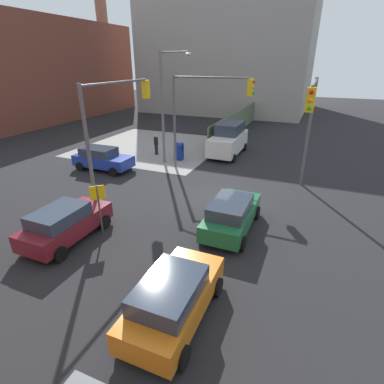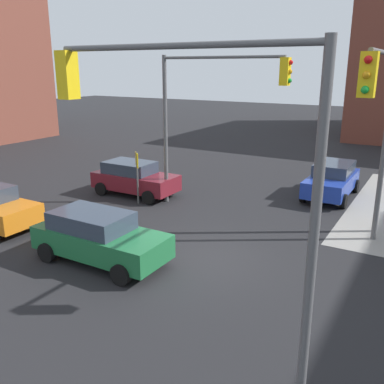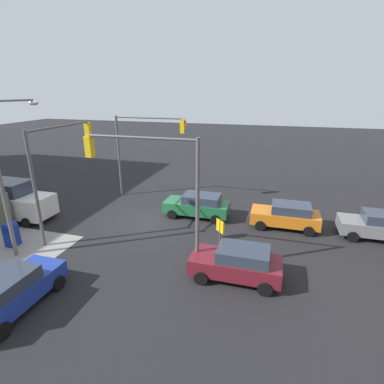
{
  "view_description": "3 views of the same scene",
  "coord_description": "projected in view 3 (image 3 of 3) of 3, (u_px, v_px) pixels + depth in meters",
  "views": [
    {
      "loc": [
        -14.87,
        -4.93,
        7.34
      ],
      "look_at": [
        -2.65,
        0.17,
        1.54
      ],
      "focal_mm": 28.0,
      "sensor_mm": 36.0,
      "label": 1
    },
    {
      "loc": [
        6.1,
        -11.28,
        6.02
      ],
      "look_at": [
        -0.79,
        0.5,
        2.01
      ],
      "focal_mm": 40.0,
      "sensor_mm": 36.0,
      "label": 2
    },
    {
      "loc": [
        -7.76,
        16.71,
        8.42
      ],
      "look_at": [
        -2.86,
        -0.27,
        2.34
      ],
      "focal_mm": 28.0,
      "sensor_mm": 36.0,
      "label": 3
    }
  ],
  "objects": [
    {
      "name": "mailbox_blue",
      "position": [
        11.0,
        233.0,
        16.79
      ],
      "size": [
        0.56,
        0.64,
        1.43
      ],
      "color": "navy",
      "rests_on": "ground"
    },
    {
      "name": "traffic_signal_se_corner",
      "position": [
        143.0,
        141.0,
        23.13
      ],
      "size": [
        5.79,
        0.36,
        6.5
      ],
      "color": "#59595B",
      "rests_on": "ground"
    },
    {
      "name": "coupe_blue",
      "position": [
        11.0,
        291.0,
        11.87
      ],
      "size": [
        2.02,
        4.27,
        1.62
      ],
      "color": "#1E389E",
      "rests_on": "ground"
    },
    {
      "name": "warning_sign_two_way",
      "position": [
        220.0,
        234.0,
        14.81
      ],
      "size": [
        0.48,
        0.48,
        2.4
      ],
      "color": "#4C4C4C",
      "rests_on": "ground"
    },
    {
      "name": "hatchback_orange",
      "position": [
        286.0,
        215.0,
        19.0
      ],
      "size": [
        4.2,
        2.02,
        1.62
      ],
      "color": "orange",
      "rests_on": "ground"
    },
    {
      "name": "hatchback_gray",
      "position": [
        380.0,
        225.0,
        17.58
      ],
      "size": [
        4.28,
        2.02,
        1.62
      ],
      "color": "slate",
      "rests_on": "ground"
    },
    {
      "name": "sedan_maroon",
      "position": [
        237.0,
        263.0,
        13.81
      ],
      "size": [
        4.15,
        2.02,
        1.62
      ],
      "color": "maroon",
      "rests_on": "ground"
    },
    {
      "name": "traffic_signal_nw_corner",
      "position": [
        152.0,
        176.0,
        13.75
      ],
      "size": [
        5.69,
        0.36,
        6.5
      ],
      "color": "#59595B",
      "rests_on": "ground"
    },
    {
      "name": "ground_plane",
      "position": [
        150.0,
        222.0,
        19.96
      ],
      "size": [
        120.0,
        120.0,
        0.0
      ],
      "primitive_type": "plane",
      "color": "black"
    },
    {
      "name": "traffic_signal_ne_corner",
      "position": [
        59.0,
        158.0,
        17.49
      ],
      "size": [
        0.36,
        5.61,
        6.5
      ],
      "color": "#59595B",
      "rests_on": "ground"
    },
    {
      "name": "van_white_delivery",
      "position": [
        13.0,
        200.0,
        20.33
      ],
      "size": [
        5.4,
        2.32,
        2.62
      ],
      "color": "white",
      "rests_on": "ground"
    },
    {
      "name": "street_lamp_corner",
      "position": [
        6.0,
        168.0,
        14.82
      ],
      "size": [
        0.96,
        2.61,
        8.0
      ],
      "color": "slate",
      "rests_on": "ground"
    },
    {
      "name": "hatchback_green",
      "position": [
        198.0,
        205.0,
        20.66
      ],
      "size": [
        4.44,
        2.02,
        1.62
      ],
      "color": "#1E6638",
      "rests_on": "ground"
    }
  ]
}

